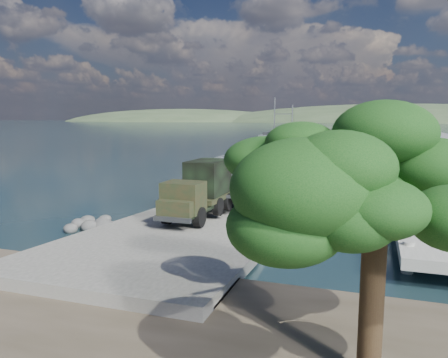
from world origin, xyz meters
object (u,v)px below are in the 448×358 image
military_truck (200,189)px  sailboat_near (436,181)px  landing_craft (268,172)px  soldier (173,210)px  pier (411,177)px  overhang_tree (356,176)px

military_truck → sailboat_near: size_ratio=1.25×
landing_craft → military_truck: 20.79m
soldier → pier: bearing=40.6°
military_truck → soldier: military_truck is taller
pier → overhang_tree: overhang_tree is taller
soldier → sailboat_near: 31.16m
pier → sailboat_near: bearing=69.0°
military_truck → overhang_tree: 17.58m
military_truck → overhang_tree: size_ratio=1.02×
pier → sailboat_near: size_ratio=7.39×
pier → military_truck: 20.47m
pier → overhang_tree: (-3.60, -29.69, 3.73)m
sailboat_near → overhang_tree: bearing=-118.2°
military_truck → soldier: bearing=-104.5°
landing_craft → soldier: 23.35m
sailboat_near → overhang_tree: size_ratio=0.81×
sailboat_near → overhang_tree: 38.52m
soldier → overhang_tree: overhang_tree is taller
landing_craft → military_truck: landing_craft is taller
landing_craft → sailboat_near: bearing=6.5°
pier → soldier: 22.92m
landing_craft → overhang_tree: landing_craft is taller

